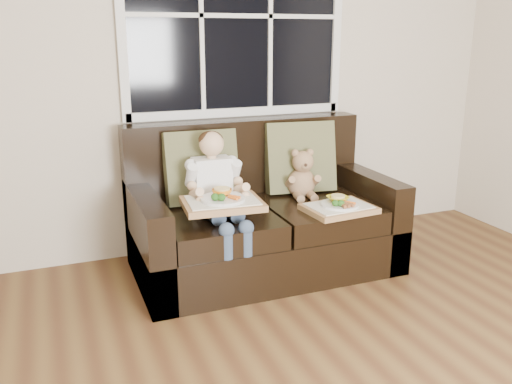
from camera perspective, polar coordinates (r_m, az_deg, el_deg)
name	(u,v)px	position (r m, az deg, el deg)	size (l,w,h in m)	color
room_walls	(488,9)	(1.64, 23.25, 17.27)	(4.52, 5.02, 2.71)	beige
window_back	(236,16)	(3.89, -2.13, 18.05)	(1.62, 0.04, 1.37)	black
loveseat	(261,222)	(3.66, 0.50, -3.18)	(1.70, 0.92, 0.96)	black
pillow_left	(201,167)	(3.58, -5.81, 2.62)	(0.48, 0.23, 0.49)	brown
pillow_right	(300,157)	(3.83, 4.63, 3.66)	(0.52, 0.28, 0.51)	brown
child	(217,186)	(3.36, -4.17, 0.59)	(0.34, 0.58, 0.78)	white
teddy_bear	(302,177)	(3.73, 4.90, 1.59)	(0.23, 0.27, 0.35)	#9D7C53
tray_left	(222,202)	(3.21, -3.57, -1.03)	(0.49, 0.39, 0.11)	#A47D4A
tray_right	(339,207)	(3.46, 8.72, -1.55)	(0.45, 0.36, 0.10)	#A47D4A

